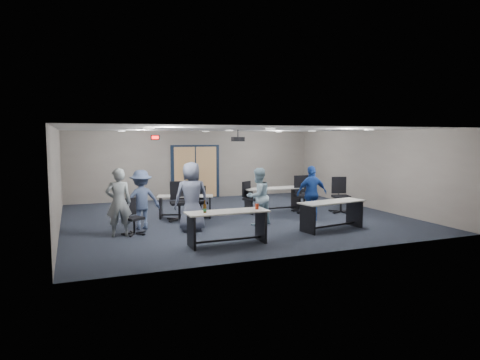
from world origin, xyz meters
name	(u,v)px	position (x,y,z in m)	size (l,w,h in m)	color
floor	(235,217)	(0.00, 0.00, 0.00)	(10.00, 10.00, 0.00)	black
back_wall	(195,165)	(0.00, 4.50, 1.35)	(10.00, 0.04, 2.70)	slate
front_wall	(311,191)	(0.00, -4.50, 1.35)	(10.00, 0.04, 2.70)	slate
left_wall	(57,180)	(-5.00, 0.00, 1.35)	(0.04, 9.00, 2.70)	slate
right_wall	(369,169)	(5.00, 0.00, 1.35)	(0.04, 9.00, 2.70)	slate
ceiling	(235,129)	(0.00, 0.00, 2.70)	(10.00, 9.00, 0.04)	silver
double_door	(195,172)	(0.00, 4.46, 1.05)	(2.00, 0.07, 2.20)	black
exit_sign	(155,137)	(-1.60, 4.44, 2.45)	(0.32, 0.07, 0.18)	black
ceiling_projector	(238,139)	(0.30, 0.50, 2.40)	(0.35, 0.32, 0.37)	black
ceiling_can_lights	(232,130)	(0.00, 0.25, 2.67)	(6.24, 5.74, 0.02)	silver
table_front_left	(227,221)	(-1.35, -3.07, 0.54)	(1.92, 0.64, 1.07)	#A5A39C
table_front_right	(332,210)	(1.79, -2.60, 0.52)	(1.96, 0.93, 0.77)	#A5A39C
table_back_left	(185,203)	(-1.43, 0.49, 0.47)	(1.78, 1.05, 0.68)	#A5A39C
table_back_right	(273,195)	(1.54, 0.50, 0.54)	(1.96, 0.67, 0.79)	#A5A39C
chair_back_a	(179,201)	(-1.72, 0.08, 0.58)	(0.72, 0.72, 1.15)	black
chair_back_b	(201,201)	(-0.92, 0.59, 0.46)	(0.58, 0.58, 0.93)	black
chair_back_c	(252,198)	(0.74, 0.39, 0.52)	(0.65, 0.65, 1.04)	black
chair_back_d	(304,194)	(2.42, -0.05, 0.60)	(0.76, 0.76, 1.20)	black
chair_loose_left	(134,217)	(-3.21, -1.28, 0.46)	(0.58, 0.58, 0.92)	black
chair_loose_right	(341,195)	(3.51, -0.54, 0.58)	(0.73, 0.73, 1.16)	black
person_gray	(119,202)	(-3.58, -1.33, 0.86)	(0.62, 0.41, 1.71)	gray
person_plaid	(192,197)	(-1.74, -1.39, 0.92)	(0.89, 0.58, 1.83)	slate
person_lightblue	(258,196)	(0.21, -1.30, 0.81)	(0.78, 0.61, 1.61)	#A3C6D8
person_navy	(312,193)	(1.93, -1.33, 0.81)	(0.95, 0.40, 1.63)	#1B3F96
person_back	(141,200)	(-2.94, -0.66, 0.80)	(1.03, 0.59, 1.60)	#43537A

